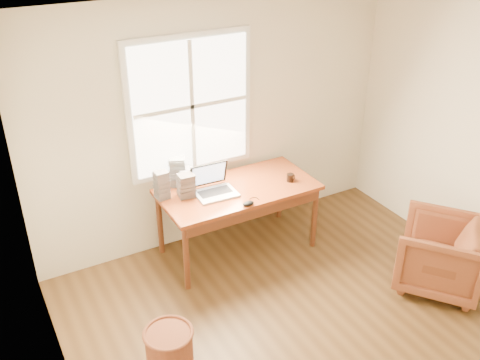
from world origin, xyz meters
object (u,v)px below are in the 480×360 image
at_px(armchair, 440,254).
at_px(laptop, 216,182).
at_px(desk, 238,189).
at_px(wicker_stool, 170,351).
at_px(cd_stack_a, 177,171).
at_px(coffee_mug, 290,178).

height_order(armchair, laptop, laptop).
bearing_deg(desk, laptop, -173.54).
height_order(wicker_stool, laptop, laptop).
xyz_separation_m(armchair, wicker_stool, (-2.67, 0.26, -0.16)).
relative_size(desk, wicker_stool, 4.29).
height_order(desk, armchair, desk).
distance_m(desk, laptop, 0.31).
xyz_separation_m(desk, armchair, (1.40, -1.45, -0.38)).
relative_size(desk, cd_stack_a, 5.16).
relative_size(laptop, coffee_mug, 5.12).
bearing_deg(coffee_mug, cd_stack_a, 165.21).
height_order(armchair, wicker_stool, armchair).
distance_m(wicker_stool, laptop, 1.69).
relative_size(wicker_stool, cd_stack_a, 1.20).
bearing_deg(coffee_mug, wicker_stool, -139.81).
xyz_separation_m(armchair, cd_stack_a, (-1.91, 1.80, 0.56)).
height_order(wicker_stool, cd_stack_a, cd_stack_a).
bearing_deg(wicker_stool, armchair, -5.59).
distance_m(coffee_mug, cd_stack_a, 1.16).
bearing_deg(wicker_stool, desk, 43.11).
bearing_deg(coffee_mug, desk, 175.73).
bearing_deg(desk, cd_stack_a, 145.49).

